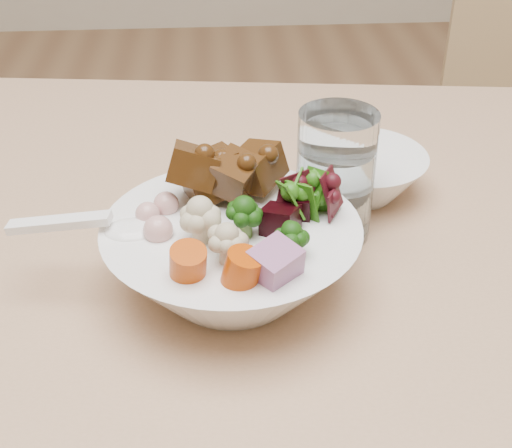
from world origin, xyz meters
name	(u,v)px	position (x,y,z in m)	size (l,w,h in m)	color
food_bowl	(234,251)	(-0.05, 0.01, 0.75)	(0.23, 0.23, 0.12)	white
soup_spoon	(112,230)	(-0.15, 0.01, 0.78)	(0.14, 0.05, 0.03)	white
water_glass	(335,181)	(0.06, 0.09, 0.78)	(0.08, 0.08, 0.13)	white
side_bowl	(361,174)	(0.10, 0.17, 0.74)	(0.14, 0.14, 0.05)	white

